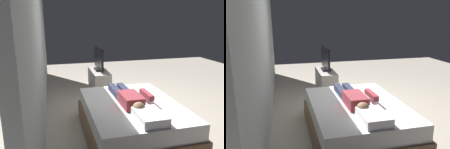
% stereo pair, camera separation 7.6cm
% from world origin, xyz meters
% --- Properties ---
extents(ground_plane, '(10.00, 10.00, 0.00)m').
position_xyz_m(ground_plane, '(0.00, 0.00, 0.00)').
color(ground_plane, '#ADA393').
extents(back_wall, '(6.40, 0.10, 2.80)m').
position_xyz_m(back_wall, '(0.40, 1.77, 1.40)').
color(back_wall, silver).
rests_on(back_wall, ground).
extents(bed, '(1.95, 1.46, 0.54)m').
position_xyz_m(bed, '(-0.83, 0.40, 0.26)').
color(bed, brown).
rests_on(bed, ground).
extents(pillow, '(0.48, 0.34, 0.12)m').
position_xyz_m(pillow, '(-1.48, 0.40, 0.60)').
color(pillow, white).
rests_on(pillow, bed).
extents(person, '(1.26, 0.46, 0.18)m').
position_xyz_m(person, '(-0.80, 0.45, 0.62)').
color(person, '#993842').
rests_on(person, bed).
extents(remote, '(0.15, 0.04, 0.02)m').
position_xyz_m(remote, '(-0.65, 0.04, 0.55)').
color(remote, black).
rests_on(remote, bed).
extents(tv_stand, '(1.10, 0.40, 0.50)m').
position_xyz_m(tv_stand, '(1.59, 0.42, 0.25)').
color(tv_stand, '#B7B2AD').
rests_on(tv_stand, ground).
extents(tv, '(0.88, 0.20, 0.59)m').
position_xyz_m(tv, '(1.59, 0.42, 0.78)').
color(tv, black).
rests_on(tv, tv_stand).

